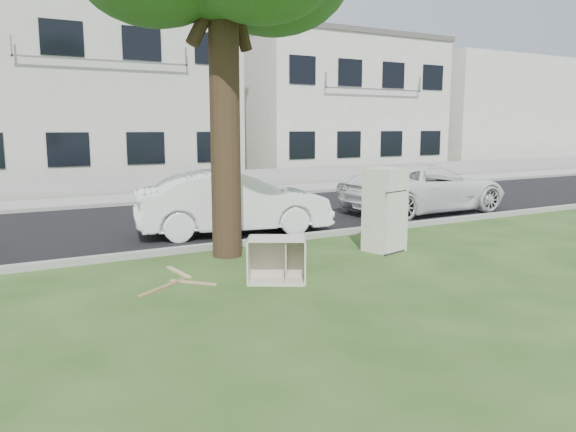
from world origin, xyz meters
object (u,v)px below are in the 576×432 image
fridge (385,210)px  car_center (233,203)px  cabinet (277,260)px  car_right (425,188)px

fridge → car_center: bearing=106.2°
cabinet → car_center: (1.05, 3.98, 0.36)m
car_center → fridge: bearing=-137.7°
fridge → cabinet: (-2.86, -0.91, -0.45)m
cabinet → car_right: size_ratio=0.18×
cabinet → car_center: car_center is taller
car_center → car_right: bearing=-75.1°
car_center → cabinet: bearing=177.0°
fridge → car_center: fridge is taller
fridge → car_right: bearing=24.5°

